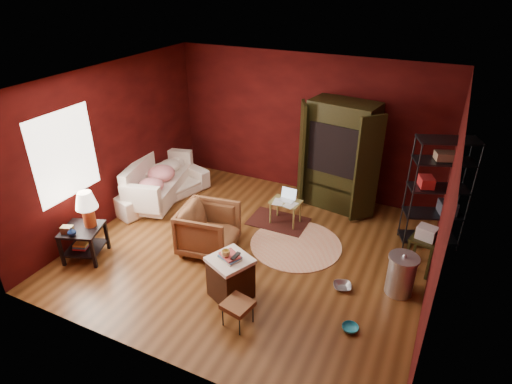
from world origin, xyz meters
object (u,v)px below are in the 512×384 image
(armchair, at_px, (209,227))
(hamper, at_px, (231,277))
(tv_armoire, at_px, (340,154))
(wire_shelving, at_px, (439,189))
(side_table, at_px, (85,219))
(sofa, at_px, (159,181))
(laptop_desk, at_px, (286,203))

(armchair, xyz_separation_m, hamper, (0.86, -0.84, -0.10))
(hamper, bearing_deg, tv_armoire, 79.50)
(tv_armoire, relative_size, wire_shelving, 1.10)
(armchair, height_order, hamper, armchair)
(tv_armoire, bearing_deg, wire_shelving, -8.71)
(side_table, height_order, hamper, side_table)
(sofa, height_order, hamper, sofa)
(armchair, xyz_separation_m, side_table, (-1.67, -0.96, 0.25))
(laptop_desk, distance_m, tv_armoire, 1.40)
(side_table, height_order, wire_shelving, wire_shelving)
(armchair, distance_m, laptop_desk, 1.57)
(hamper, bearing_deg, side_table, -177.27)
(side_table, xyz_separation_m, wire_shelving, (4.93, 2.75, 0.35))
(sofa, bearing_deg, tv_armoire, -51.51)
(side_table, bearing_deg, laptop_desk, 42.66)
(hamper, distance_m, tv_armoire, 3.36)
(armchair, bearing_deg, tv_armoire, -40.18)
(sofa, bearing_deg, armchair, -103.83)
(side_table, height_order, laptop_desk, side_table)
(armchair, bearing_deg, sofa, 50.49)
(side_table, distance_m, laptop_desk, 3.40)
(armchair, xyz_separation_m, wire_shelving, (3.27, 1.79, 0.60))
(armchair, relative_size, tv_armoire, 0.42)
(armchair, relative_size, side_table, 0.77)
(hamper, xyz_separation_m, wire_shelving, (2.40, 2.63, 0.70))
(side_table, relative_size, tv_armoire, 0.55)
(hamper, bearing_deg, laptop_desk, 91.05)
(hamper, height_order, wire_shelving, wire_shelving)
(sofa, bearing_deg, wire_shelving, -65.12)
(sofa, xyz_separation_m, wire_shelving, (5.09, 0.70, 0.64))
(hamper, distance_m, laptop_desk, 2.18)
(hamper, relative_size, tv_armoire, 0.36)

